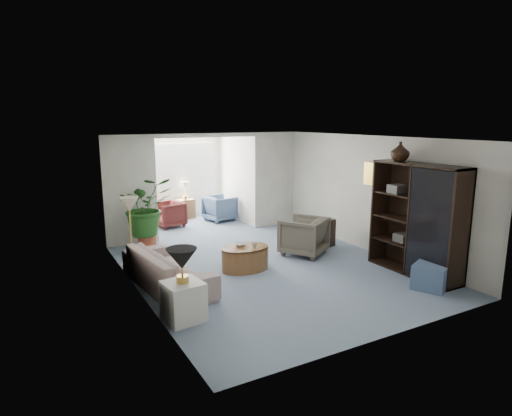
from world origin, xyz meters
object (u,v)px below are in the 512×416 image
sunroom_chair_blue (220,208)px  sunroom_table (186,209)px  coffee_cup (255,245)px  plant_pot (147,242)px  entertainment_cabinet (417,220)px  sofa (168,269)px  end_table (183,301)px  wingback_chair (304,236)px  sunroom_chair_maroon (169,214)px  coffee_table (245,258)px  side_table_dark (321,233)px  framed_picture (375,174)px  ottoman (431,276)px  cabinet_urn (400,151)px  table_lamp (182,259)px  floor_lamp (129,205)px  coffee_bowl (240,245)px

sunroom_chair_blue → sunroom_table: bearing=34.7°
coffee_cup → plant_pot: size_ratio=0.24×
entertainment_cabinet → sunroom_chair_blue: 5.89m
sofa → entertainment_cabinet: 4.57m
end_table → wingback_chair: 3.72m
wingback_chair → entertainment_cabinet: (1.13, -1.96, 0.63)m
sunroom_chair_maroon → sunroom_table: (0.75, 0.75, -0.06)m
plant_pot → wingback_chair: bearing=-35.2°
entertainment_cabinet → sunroom_chair_blue: entertainment_cabinet is taller
coffee_table → side_table_dark: bearing=14.0°
entertainment_cabinet → framed_picture: bearing=80.4°
plant_pot → sunroom_chair_maroon: bearing=58.7°
coffee_cup → wingback_chair: size_ratio=0.11×
sunroom_table → wingback_chair: bearing=-77.3°
sofa → sunroom_table: 5.28m
framed_picture → coffee_table: size_ratio=0.53×
coffee_cup → ottoman: bearing=-46.2°
side_table_dark → sunroom_chair_maroon: size_ratio=0.84×
end_table → cabinet_urn: cabinet_urn is taller
coffee_cup → sofa: bearing=-179.4°
coffee_table → wingback_chair: 1.56m
table_lamp → floor_lamp: (-0.10, 2.63, 0.33)m
table_lamp → cabinet_urn: cabinet_urn is taller
sofa → sunroom_chair_blue: size_ratio=2.80×
sunroom_chair_blue → sunroom_chair_maroon: 1.50m
wingback_chair → sunroom_table: bearing=-108.8°
sofa → side_table_dark: sofa is taller
coffee_bowl → plant_pot: bearing=120.0°
coffee_cup → cabinet_urn: bearing=-23.7°
floor_lamp → entertainment_cabinet: 5.36m
framed_picture → floor_lamp: (-4.75, 1.51, -0.45)m
framed_picture → coffee_bowl: bearing=171.3°
table_lamp → floor_lamp: bearing=92.2°
floor_lamp → sunroom_chair_maroon: 3.38m
sunroom_chair_blue → ottoman: bearing=179.1°
side_table_dark → cabinet_urn: cabinet_urn is taller
coffee_table → wingback_chair: (1.53, 0.26, 0.18)m
sofa → end_table: sofa is taller
cabinet_urn → ottoman: 2.36m
coffee_cup → side_table_dark: 2.19m
coffee_bowl → floor_lamp: bearing=149.6°
coffee_table → side_table_dark: 2.30m
sunroom_chair_blue → coffee_table: bearing=152.0°
table_lamp → coffee_table: (1.76, 1.47, -0.70)m
framed_picture → coffee_bowl: (-2.94, 0.45, -1.22)m
coffee_bowl → cabinet_urn: bearing=-25.7°
side_table_dark → ottoman: side_table_dark is taller
table_lamp → sofa: bearing=81.6°
floor_lamp → ottoman: size_ratio=0.68×
sunroom_chair_maroon → sunroom_table: size_ratio=1.32×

